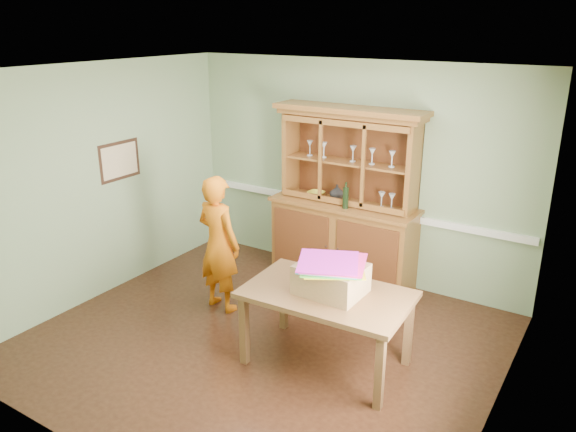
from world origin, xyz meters
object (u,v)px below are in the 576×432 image
Objects in this scene: cardboard_box at (331,279)px; person at (219,244)px; dining_table at (327,301)px; china_hutch at (344,223)px.

cardboard_box is 0.38× the size of person.
dining_table is at bearing 174.20° from person.
cardboard_box is (0.03, 0.01, 0.23)m from dining_table.
person is at bearing -121.26° from china_hutch.
person is (-0.85, -1.40, 0.02)m from china_hutch.
cardboard_box is (0.74, -1.73, 0.13)m from china_hutch.
cardboard_box is 1.62m from person.
china_hutch is 1.63m from person.
cardboard_box is at bearing 174.92° from person.
china_hutch is at bearing 109.45° from dining_table.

